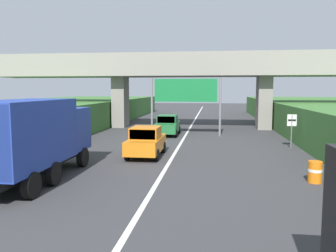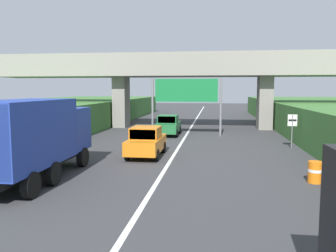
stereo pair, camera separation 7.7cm
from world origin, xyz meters
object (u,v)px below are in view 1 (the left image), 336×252
Objects in this scene: overhead_highway_sign at (186,94)px; truck_blue at (34,136)px; car_green at (168,125)px; car_orange at (146,142)px; construction_barrel_3 at (315,172)px; speed_limit_sign at (292,126)px.

truck_blue is (-5.15, -15.08, -1.58)m from overhead_highway_sign.
car_green is at bearing -179.20° from overhead_highway_sign.
overhead_highway_sign is 9.74m from car_orange.
car_orange is at bearing 58.31° from truck_blue.
overhead_highway_sign reaches higher than construction_barrel_3.
overhead_highway_sign is at bearing 80.51° from car_orange.
truck_blue is 11.80m from construction_barrel_3.
car_orange is (3.61, 5.84, -1.08)m from truck_blue.
construction_barrel_3 is (-0.90, -8.56, -1.02)m from speed_limit_sign.
car_green is 15.99m from construction_barrel_3.
speed_limit_sign reaches higher than construction_barrel_3.
speed_limit_sign is 9.79m from car_orange.
speed_limit_sign is at bearing 23.77° from car_orange.
speed_limit_sign is at bearing 37.93° from truck_blue.
construction_barrel_3 is at bearing -96.02° from speed_limit_sign.
car_orange is (-8.94, -3.94, -0.62)m from speed_limit_sign.
car_green is (-1.51, -0.02, -2.65)m from overhead_highway_sign.
car_green and car_orange have the same top height.
speed_limit_sign is 0.31× the size of truck_blue.
overhead_highway_sign is 9.33m from speed_limit_sign.
car_orange is (-0.04, -9.22, 0.00)m from car_green.
truck_blue is 1.78× the size of car_green.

